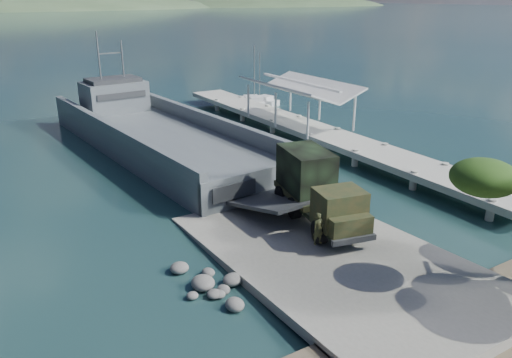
% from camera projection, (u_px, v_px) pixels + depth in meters
% --- Properties ---
extents(ground, '(1400.00, 1400.00, 0.00)m').
position_uv_depth(ground, '(319.00, 254.00, 26.22)').
color(ground, '#193C3E').
rests_on(ground, ground).
extents(boat_ramp, '(10.00, 18.00, 0.50)m').
position_uv_depth(boat_ramp, '(332.00, 258.00, 25.33)').
color(boat_ramp, gray).
rests_on(boat_ramp, ground).
extents(shoreline_rocks, '(3.20, 5.60, 0.90)m').
position_uv_depth(shoreline_rocks, '(209.00, 283.00, 23.59)').
color(shoreline_rocks, '#555452').
rests_on(shoreline_rocks, ground).
extents(distant_headlands, '(1000.00, 240.00, 48.00)m').
position_uv_depth(distant_headlands, '(12.00, 9.00, 499.53)').
color(distant_headlands, '#354B2F').
rests_on(distant_headlands, ground).
extents(pier, '(6.40, 44.00, 6.10)m').
position_uv_depth(pier, '(306.00, 122.00, 47.05)').
color(pier, '#AAAAA0').
rests_on(pier, ground).
extents(landing_craft, '(11.41, 35.61, 10.42)m').
position_uv_depth(landing_craft, '(160.00, 141.00, 43.59)').
color(landing_craft, '#4F555D').
rests_on(landing_craft, ground).
extents(military_truck, '(4.11, 8.48, 3.78)m').
position_uv_depth(military_truck, '(316.00, 188.00, 28.59)').
color(military_truck, black).
rests_on(military_truck, boat_ramp).
extents(soldier, '(0.64, 0.43, 1.70)m').
position_uv_depth(soldier, '(318.00, 236.00, 25.24)').
color(soldier, black).
rests_on(soldier, boat_ramp).
extents(sailboat_near, '(3.02, 5.60, 6.55)m').
position_uv_depth(sailboat_near, '(260.00, 101.00, 62.63)').
color(sailboat_near, silver).
rests_on(sailboat_near, ground).
extents(sailboat_far, '(3.82, 6.32, 7.42)m').
position_uv_depth(sailboat_far, '(255.00, 102.00, 61.70)').
color(sailboat_far, silver).
rests_on(sailboat_far, ground).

